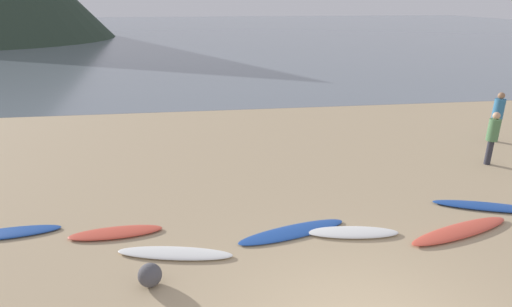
# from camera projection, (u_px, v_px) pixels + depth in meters

# --- Properties ---
(ground_plane) EXTENTS (120.00, 120.00, 0.20)m
(ground_plane) POSITION_uv_depth(u_px,v_px,m) (262.00, 138.00, 15.21)
(ground_plane) COLOR tan
(ground_plane) RESTS_ON ground
(ocean_water) EXTENTS (140.00, 100.00, 0.01)m
(ocean_water) POSITION_uv_depth(u_px,v_px,m) (210.00, 30.00, 65.21)
(ocean_water) COLOR slate
(ocean_water) RESTS_ON ground
(surfboard_0) EXTENTS (2.23, 0.71, 0.07)m
(surfboard_0) POSITION_uv_depth(u_px,v_px,m) (5.00, 233.00, 8.82)
(surfboard_0) COLOR #1E479E
(surfboard_0) RESTS_ON ground
(surfboard_1) EXTENTS (1.93, 0.64, 0.09)m
(surfboard_1) POSITION_uv_depth(u_px,v_px,m) (116.00, 233.00, 8.83)
(surfboard_1) COLOR #D84C38
(surfboard_1) RESTS_ON ground
(surfboard_2) EXTENTS (2.30, 0.91, 0.08)m
(surfboard_2) POSITION_uv_depth(u_px,v_px,m) (175.00, 253.00, 8.12)
(surfboard_2) COLOR white
(surfboard_2) RESTS_ON ground
(surfboard_3) EXTENTS (2.50, 1.14, 0.07)m
(surfboard_3) POSITION_uv_depth(u_px,v_px,m) (292.00, 232.00, 8.88)
(surfboard_3) COLOR #1E479E
(surfboard_3) RESTS_ON ground
(surfboard_4) EXTENTS (1.98, 0.76, 0.09)m
(surfboard_4) POSITION_uv_depth(u_px,v_px,m) (352.00, 232.00, 8.84)
(surfboard_4) COLOR white
(surfboard_4) RESTS_ON ground
(surfboard_5) EXTENTS (2.67, 1.23, 0.10)m
(surfboard_5) POSITION_uv_depth(u_px,v_px,m) (460.00, 231.00, 8.89)
(surfboard_5) COLOR #D84C38
(surfboard_5) RESTS_ON ground
(surfboard_6) EXTENTS (2.50, 1.28, 0.09)m
(surfboard_6) POSITION_uv_depth(u_px,v_px,m) (488.00, 207.00, 9.93)
(surfboard_6) COLOR #1E479E
(surfboard_6) RESTS_ON ground
(person_0) EXTENTS (0.32, 0.32, 1.59)m
(person_0) POSITION_uv_depth(u_px,v_px,m) (493.00, 134.00, 12.27)
(person_0) COLOR #2D2D38
(person_0) RESTS_ON ground
(person_1) EXTENTS (0.34, 0.34, 1.71)m
(person_1) POSITION_uv_depth(u_px,v_px,m) (498.00, 113.00, 14.26)
(person_1) COLOR #2D2D38
(person_1) RESTS_ON ground
(beach_rock_near) EXTENTS (0.41, 0.41, 0.41)m
(beach_rock_near) POSITION_uv_depth(u_px,v_px,m) (150.00, 275.00, 7.22)
(beach_rock_near) COLOR #4E4C51
(beach_rock_near) RESTS_ON ground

